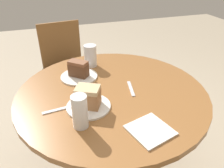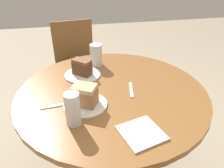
# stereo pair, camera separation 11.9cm
# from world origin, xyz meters

# --- Properties ---
(table) EXTENTS (1.04, 1.04, 0.74)m
(table) POSITION_xyz_m (0.00, 0.00, 0.53)
(table) COLOR brown
(table) RESTS_ON ground_plane
(chair) EXTENTS (0.45, 0.50, 0.87)m
(chair) POSITION_xyz_m (-0.16, 0.89, 0.45)
(chair) COLOR brown
(chair) RESTS_ON ground_plane
(plate_near) EXTENTS (0.22, 0.22, 0.01)m
(plate_near) POSITION_xyz_m (-0.16, -0.11, 0.74)
(plate_near) COLOR silver
(plate_near) RESTS_ON table
(plate_far) EXTENTS (0.22, 0.22, 0.01)m
(plate_far) POSITION_xyz_m (-0.15, 0.20, 0.74)
(plate_far) COLOR silver
(plate_far) RESTS_ON table
(cake_slice_near) EXTENTS (0.14, 0.13, 0.10)m
(cake_slice_near) POSITION_xyz_m (-0.16, -0.11, 0.80)
(cake_slice_near) COLOR #9E6B42
(cake_slice_near) RESTS_ON plate_near
(cake_slice_far) EXTENTS (0.13, 0.12, 0.10)m
(cake_slice_far) POSITION_xyz_m (-0.15, 0.20, 0.80)
(cake_slice_far) COLOR brown
(cake_slice_far) RESTS_ON plate_far
(glass_lemonade) EXTENTS (0.08, 0.08, 0.14)m
(glass_lemonade) POSITION_xyz_m (-0.04, 0.34, 0.80)
(glass_lemonade) COLOR beige
(glass_lemonade) RESTS_ON table
(glass_water) EXTENTS (0.07, 0.07, 0.16)m
(glass_water) POSITION_xyz_m (-0.22, -0.24, 0.80)
(glass_water) COLOR silver
(glass_water) RESTS_ON table
(napkin_stack) EXTENTS (0.21, 0.21, 0.01)m
(napkin_stack) POSITION_xyz_m (0.05, -0.36, 0.74)
(napkin_stack) COLOR silver
(napkin_stack) RESTS_ON table
(fork) EXTENTS (0.18, 0.04, 0.00)m
(fork) POSITION_xyz_m (-0.29, -0.09, 0.74)
(fork) COLOR silver
(fork) RESTS_ON table
(spoon) EXTENTS (0.05, 0.16, 0.00)m
(spoon) POSITION_xyz_m (0.10, -0.02, 0.74)
(spoon) COLOR silver
(spoon) RESTS_ON table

